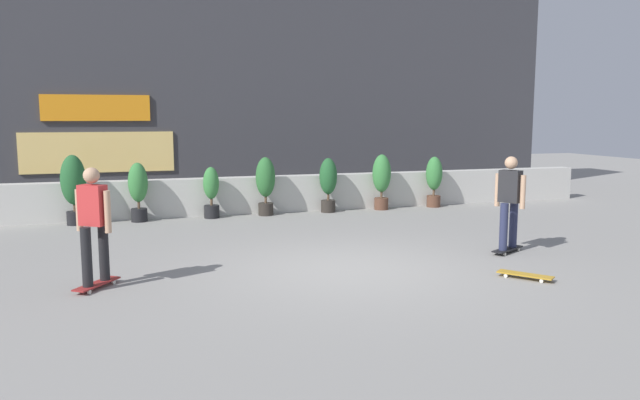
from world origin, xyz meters
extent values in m
plane|color=gray|center=(0.00, 0.00, 0.00)|extent=(48.00, 48.00, 0.00)
cube|color=beige|center=(0.00, 6.00, 0.45)|extent=(18.00, 0.40, 0.90)
cube|color=#38383D|center=(0.00, 10.00, 3.25)|extent=(20.00, 2.00, 6.50)
cube|color=orange|center=(-3.97, 8.96, 2.60)|extent=(2.80, 0.08, 0.70)
cube|color=#F2CC72|center=(-3.97, 8.97, 1.40)|extent=(4.00, 0.06, 1.10)
cylinder|color=black|center=(-4.39, 5.55, 0.15)|extent=(0.36, 0.36, 0.30)
cylinder|color=brown|center=(-4.39, 5.55, 0.38)|extent=(0.06, 0.06, 0.15)
ellipsoid|color=#235B2D|center=(-4.39, 5.55, 1.00)|extent=(0.54, 0.54, 1.10)
cylinder|color=black|center=(-3.03, 5.55, 0.15)|extent=(0.36, 0.36, 0.30)
cylinder|color=brown|center=(-3.03, 5.55, 0.38)|extent=(0.06, 0.06, 0.15)
ellipsoid|color=#387F3D|center=(-3.03, 5.55, 0.90)|extent=(0.44, 0.44, 0.89)
cylinder|color=black|center=(-1.39, 5.55, 0.15)|extent=(0.36, 0.36, 0.30)
cylinder|color=brown|center=(-1.39, 5.55, 0.38)|extent=(0.06, 0.06, 0.15)
ellipsoid|color=#387F3D|center=(-1.39, 5.55, 0.83)|extent=(0.37, 0.37, 0.75)
cylinder|color=#2D2823|center=(-0.08, 5.55, 0.15)|extent=(0.36, 0.36, 0.30)
cylinder|color=brown|center=(-0.08, 5.55, 0.38)|extent=(0.06, 0.06, 0.15)
ellipsoid|color=#2D6B33|center=(-0.08, 5.55, 0.93)|extent=(0.47, 0.47, 0.96)
cylinder|color=#2D2823|center=(1.51, 5.55, 0.15)|extent=(0.36, 0.36, 0.30)
cylinder|color=brown|center=(1.51, 5.55, 0.38)|extent=(0.06, 0.06, 0.15)
ellipsoid|color=#235B2D|center=(1.51, 5.55, 0.90)|extent=(0.44, 0.44, 0.90)
cylinder|color=brown|center=(2.95, 5.55, 0.15)|extent=(0.36, 0.36, 0.30)
cylinder|color=brown|center=(2.95, 5.55, 0.38)|extent=(0.06, 0.06, 0.15)
ellipsoid|color=#387F3D|center=(2.95, 5.55, 0.93)|extent=(0.47, 0.47, 0.96)
cylinder|color=brown|center=(4.44, 5.55, 0.15)|extent=(0.36, 0.36, 0.30)
cylinder|color=brown|center=(4.44, 5.55, 0.38)|extent=(0.06, 0.06, 0.15)
ellipsoid|color=#387F3D|center=(4.44, 5.55, 0.89)|extent=(0.43, 0.43, 0.88)
cube|color=black|center=(3.07, 0.24, 0.07)|extent=(0.80, 0.56, 0.02)
cylinder|color=silver|center=(3.26, 0.44, 0.03)|extent=(0.06, 0.05, 0.06)
cylinder|color=silver|center=(3.33, 0.30, 0.03)|extent=(0.06, 0.05, 0.06)
cylinder|color=silver|center=(2.80, 0.19, 0.03)|extent=(0.06, 0.05, 0.06)
cylinder|color=silver|center=(2.88, 0.05, 0.03)|extent=(0.06, 0.05, 0.06)
cylinder|color=#282D4C|center=(3.22, 0.33, 0.49)|extent=(0.14, 0.14, 0.82)
cylinder|color=#282D4C|center=(2.91, 0.15, 0.49)|extent=(0.14, 0.14, 0.82)
cube|color=#262628|center=(3.07, 0.24, 1.18)|extent=(0.35, 0.41, 0.56)
sphere|color=tan|center=(3.07, 0.24, 1.59)|extent=(0.22, 0.22, 0.22)
cylinder|color=tan|center=(2.95, 0.45, 1.10)|extent=(0.09, 0.09, 0.58)
cylinder|color=tan|center=(3.18, 0.03, 1.10)|extent=(0.09, 0.09, 0.58)
cube|color=maroon|center=(-3.74, 0.05, 0.07)|extent=(0.64, 0.76, 0.02)
cylinder|color=silver|center=(-3.83, -0.21, 0.03)|extent=(0.06, 0.06, 0.06)
cylinder|color=silver|center=(-3.96, -0.12, 0.03)|extent=(0.06, 0.06, 0.06)
cylinder|color=silver|center=(-3.52, 0.21, 0.03)|extent=(0.06, 0.06, 0.06)
cylinder|color=silver|center=(-3.65, 0.30, 0.03)|extent=(0.06, 0.06, 0.06)
cylinder|color=black|center=(-3.84, -0.10, 0.49)|extent=(0.14, 0.14, 0.82)
cylinder|color=black|center=(-3.63, 0.19, 0.49)|extent=(0.14, 0.14, 0.82)
cube|color=red|center=(-3.74, 0.05, 1.18)|extent=(0.41, 0.37, 0.56)
sphere|color=tan|center=(-3.74, 0.05, 1.59)|extent=(0.22, 0.22, 0.22)
cylinder|color=tan|center=(-3.55, -0.09, 1.10)|extent=(0.09, 0.09, 0.58)
cylinder|color=tan|center=(-3.93, 0.19, 1.10)|extent=(0.09, 0.09, 0.58)
cube|color=#BF8C26|center=(2.27, -1.35, 0.07)|extent=(0.65, 0.76, 0.02)
cylinder|color=silver|center=(2.05, -1.19, 0.03)|extent=(0.06, 0.06, 0.06)
cylinder|color=silver|center=(2.18, -1.09, 0.03)|extent=(0.06, 0.06, 0.06)
cylinder|color=silver|center=(2.37, -1.60, 0.03)|extent=(0.06, 0.06, 0.06)
cylinder|color=silver|center=(2.49, -1.51, 0.03)|extent=(0.06, 0.06, 0.06)
camera|label=1|loc=(-3.30, -8.84, 2.40)|focal=34.51mm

